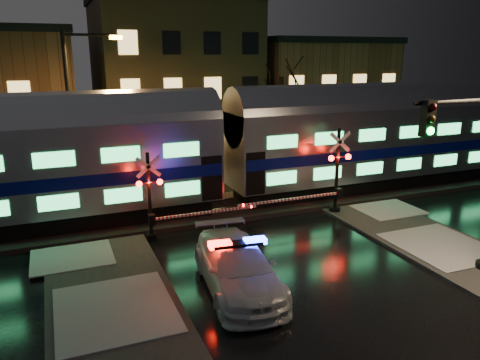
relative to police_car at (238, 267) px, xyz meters
name	(u,v)px	position (x,y,z in m)	size (l,w,h in m)	color
ground	(266,246)	(2.45, 2.99, -0.81)	(120.00, 120.00, 0.00)	black
ballast	(224,207)	(2.45, 7.99, -0.69)	(90.00, 4.20, 0.24)	black
building_mid	(173,77)	(4.45, 25.49, 4.94)	(12.00, 11.00, 11.50)	brown
building_right	(312,92)	(17.45, 24.99, 3.44)	(12.00, 10.00, 8.50)	brown
train	(223,144)	(2.42, 7.98, 2.58)	(51.00, 3.12, 5.92)	black
police_car	(238,267)	(0.00, 0.00, 0.00)	(2.86, 5.74, 1.77)	silver
crossing_signal_right	(331,180)	(7.02, 5.30, 0.95)	(6.01, 0.67, 4.25)	black
crossing_signal_left	(159,205)	(-1.44, 5.29, 0.76)	(5.37, 0.64, 3.80)	black
traffic_light	(476,180)	(7.82, -2.17, 2.74)	(4.32, 0.74, 6.68)	black
streetlight	(76,107)	(-4.05, 11.99, 4.27)	(2.94, 0.31, 8.80)	black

